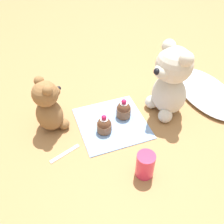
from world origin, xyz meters
TOP-DOWN VIEW (x-y plane):
  - ground_plane at (0.00, 0.00)m, footprint 4.00×4.00m
  - knitted_placemat at (0.00, 0.00)m, footprint 0.23×0.23m
  - tulle_cloth at (-0.03, 0.40)m, footprint 0.35×0.19m
  - teddy_bear_cream at (0.00, 0.21)m, footprint 0.14×0.15m
  - teddy_bear_tan at (-0.06, -0.20)m, footprint 0.12×0.11m
  - cupcake_near_cream_bear at (-0.02, 0.05)m, footprint 0.05×0.05m
  - cupcake_near_tan_bear at (0.03, -0.04)m, footprint 0.05×0.05m
  - juice_glass at (0.23, 0.02)m, footprint 0.05×0.05m
  - teaspoon at (0.07, -0.19)m, footprint 0.05×0.10m

SIDE VIEW (x-z plane):
  - ground_plane at x=0.00m, z-range 0.00..0.00m
  - teaspoon at x=0.07m, z-range 0.00..0.01m
  - knitted_placemat at x=0.00m, z-range 0.00..0.01m
  - tulle_cloth at x=-0.03m, z-range 0.00..0.03m
  - cupcake_near_tan_bear at x=0.03m, z-range 0.00..0.07m
  - cupcake_near_cream_bear at x=-0.02m, z-range 0.00..0.07m
  - juice_glass at x=0.23m, z-range 0.00..0.08m
  - teddy_bear_tan at x=-0.06m, z-range -0.01..0.19m
  - teddy_bear_cream at x=0.00m, z-range 0.00..0.26m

